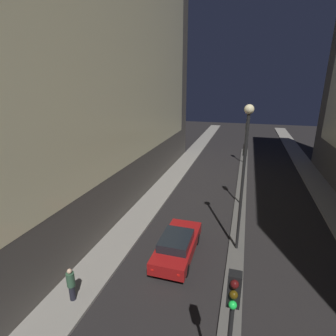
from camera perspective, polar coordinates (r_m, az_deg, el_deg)
building_left at (r=21.42m, az=-15.09°, el=21.38°), size 6.01×33.13×21.54m
median_strip at (r=22.89m, az=15.51°, el=-6.49°), size 0.88×36.38×0.13m
traffic_light_near at (r=7.63m, az=13.62°, el=-29.18°), size 0.32×0.42×4.87m
traffic_light_mid at (r=20.66m, az=16.23°, el=1.53°), size 0.32×0.42×4.87m
traffic_light_far at (r=32.39m, az=16.68°, el=7.19°), size 0.32×0.42×4.87m
street_lamp at (r=14.19m, az=16.33°, el=1.82°), size 0.49×0.49×8.16m
car_left_lane at (r=15.10m, az=2.04°, el=-16.36°), size 1.86×4.71×1.43m
pedestrian_on_left_sidewalk at (r=13.09m, az=-20.34°, el=-22.53°), size 0.35×0.35×1.59m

